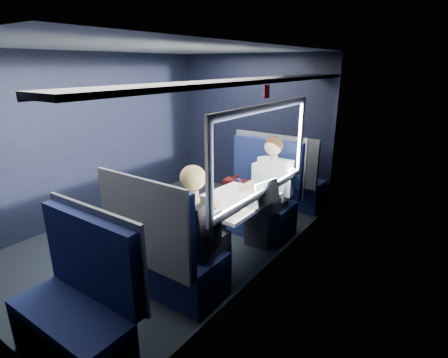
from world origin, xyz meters
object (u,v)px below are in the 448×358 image
Objects in this scene: table at (234,206)px; seat_bay_far at (167,256)px; man at (270,185)px; bottle_small at (271,190)px; laptop at (262,198)px; seat_row_front at (288,182)px; seat_bay_near at (258,199)px; cup at (269,190)px; woman at (198,226)px; seat_row_back at (79,310)px.

table is 0.79× the size of seat_bay_far.
man reaches higher than bottle_small.
laptop is 0.21m from bottle_small.
bottle_small is at bearing 41.81° from table.
seat_bay_near is at bearing -90.67° from seat_row_front.
laptop is (0.48, -1.74, 0.40)m from seat_row_front.
table is 0.70m from man.
bottle_small is at bearing 91.35° from laptop.
laptop reaches higher than bottle_small.
seat_bay_near is 0.95× the size of man.
man is at bearing 116.09° from cup.
cup is (0.23, 0.37, 0.12)m from table.
seat_row_front reaches higher than bottle_small.
seat_bay_far is at bearing -99.03° from man.
man reaches higher than cup.
seat_row_front is 1.85m from laptop.
bottle_small is (-0.00, 0.21, 0.03)m from laptop.
seat_row_front reaches higher than laptop.
woman is 6.00× the size of bottle_small.
seat_bay_near is (-0.19, 0.87, -0.24)m from table.
seat_bay_far is at bearing -108.28° from cup.
laptop is at bearing -88.65° from bottle_small.
man reaches higher than seat_bay_near.
woman is 0.81m from laptop.
seat_row_front is 0.88× the size of woman.
seat_row_back is at bearing -104.63° from laptop.
seat_bay_far is 0.92m from seat_row_back.
bottle_small is at bearing -62.00° from man.
seat_row_front is (0.00, 2.67, -0.00)m from seat_bay_far.
seat_bay_near reaches higher than seat_row_front.
laptop is 0.32m from cup.
laptop is at bearing -74.39° from seat_row_front.
seat_bay_near is 1.02m from laptop.
cup reaches higher than table.
seat_bay_far is 2.67m from seat_row_front.
seat_bay_far is 5.71× the size of bottle_small.
seat_bay_near is at bearing 147.01° from man.
woman reaches higher than bottle_small.
man is (0.25, 2.50, 0.31)m from seat_row_back.
seat_bay_near reaches higher than bottle_small.
woman is at bearing -98.51° from cup.
seat_bay_near reaches higher than laptop.
woman is 1.01m from bottle_small.
man is (0.25, 1.57, 0.30)m from seat_bay_far.
seat_bay_near is 1.09× the size of seat_row_front.
seat_row_front is 1.17m from man.
seat_row_front reaches higher than cup.
seat_row_back is 1.96m from laptop.
laptop is at bearing 11.40° from table.
woman is (0.00, -1.41, 0.01)m from man.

